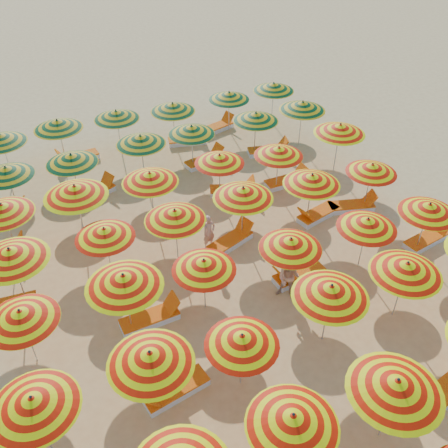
# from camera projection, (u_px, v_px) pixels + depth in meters

# --- Properties ---
(ground) EXTENTS (120.00, 120.00, 0.00)m
(ground) POSITION_uv_depth(u_px,v_px,m) (230.00, 272.00, 16.16)
(ground) COLOR #EEB86A
(ground) RESTS_ON ground
(umbrella_8) EXTENTS (2.42, 2.42, 2.09)m
(umbrella_8) POSITION_uv_depth(u_px,v_px,m) (293.00, 420.00, 10.07)
(umbrella_8) COLOR silver
(umbrella_8) RESTS_ON ground
(umbrella_9) EXTENTS (2.54, 2.54, 2.23)m
(umbrella_9) POSITION_uv_depth(u_px,v_px,m) (396.00, 386.00, 10.56)
(umbrella_9) COLOR silver
(umbrella_9) RESTS_ON ground
(umbrella_12) EXTENTS (2.31, 2.31, 2.09)m
(umbrella_12) POSITION_uv_depth(u_px,v_px,m) (33.00, 403.00, 10.38)
(umbrella_12) COLOR silver
(umbrella_12) RESTS_ON ground
(umbrella_13) EXTENTS (2.65, 2.65, 2.16)m
(umbrella_13) POSITION_uv_depth(u_px,v_px,m) (150.00, 358.00, 11.20)
(umbrella_13) COLOR silver
(umbrella_13) RESTS_ON ground
(umbrella_14) EXTENTS (2.28, 2.28, 1.94)m
(umbrella_14) POSITION_uv_depth(u_px,v_px,m) (242.00, 340.00, 11.83)
(umbrella_14) COLOR silver
(umbrella_14) RESTS_ON ground
(umbrella_15) EXTENTS (2.69, 2.69, 2.16)m
(umbrella_15) POSITION_uv_depth(u_px,v_px,m) (331.00, 291.00, 12.83)
(umbrella_15) COLOR silver
(umbrella_15) RESTS_ON ground
(umbrella_16) EXTENTS (2.54, 2.54, 2.12)m
(umbrella_16) POSITION_uv_depth(u_px,v_px,m) (407.00, 268.00, 13.57)
(umbrella_16) COLOR silver
(umbrella_16) RESTS_ON ground
(umbrella_18) EXTENTS (2.46, 2.46, 2.00)m
(umbrella_18) POSITION_uv_depth(u_px,v_px,m) (21.00, 316.00, 12.37)
(umbrella_18) COLOR silver
(umbrella_18) RESTS_ON ground
(umbrella_19) EXTENTS (2.69, 2.69, 2.23)m
(umbrella_19) POSITION_uv_depth(u_px,v_px,m) (124.00, 281.00, 13.06)
(umbrella_19) COLOR silver
(umbrella_19) RESTS_ON ground
(umbrella_20) EXTENTS (2.39, 2.39, 1.95)m
(umbrella_20) POSITION_uv_depth(u_px,v_px,m) (204.00, 265.00, 13.90)
(umbrella_20) COLOR silver
(umbrella_20) RESTS_ON ground
(umbrella_21) EXTENTS (2.47, 2.47, 2.00)m
(umbrella_21) POSITION_uv_depth(u_px,v_px,m) (291.00, 244.00, 14.55)
(umbrella_21) COLOR silver
(umbrella_21) RESTS_ON ground
(umbrella_22) EXTENTS (2.47, 2.47, 1.98)m
(umbrella_22) POSITION_uv_depth(u_px,v_px,m) (367.00, 223.00, 15.33)
(umbrella_22) COLOR silver
(umbrella_22) RESTS_ON ground
(umbrella_23) EXTENTS (2.05, 2.05, 2.01)m
(umbrella_23) POSITION_uv_depth(u_px,v_px,m) (429.00, 209.00, 15.89)
(umbrella_23) COLOR silver
(umbrella_23) RESTS_ON ground
(umbrella_24) EXTENTS (2.29, 2.29, 2.22)m
(umbrella_24) POSITION_uv_depth(u_px,v_px,m) (10.00, 255.00, 13.87)
(umbrella_24) COLOR silver
(umbrella_24) RESTS_ON ground
(umbrella_25) EXTENTS (1.95, 1.95, 1.94)m
(umbrella_25) POSITION_uv_depth(u_px,v_px,m) (104.00, 233.00, 15.02)
(umbrella_25) COLOR silver
(umbrella_25) RESTS_ON ground
(umbrella_26) EXTENTS (2.31, 2.31, 2.08)m
(umbrella_26) POSITION_uv_depth(u_px,v_px,m) (175.00, 215.00, 15.53)
(umbrella_26) COLOR silver
(umbrella_26) RESTS_ON ground
(umbrella_27) EXTENTS (2.29, 2.29, 2.15)m
(umbrella_27) POSITION_uv_depth(u_px,v_px,m) (243.00, 193.00, 16.38)
(umbrella_27) COLOR silver
(umbrella_27) RESTS_ON ground
(umbrella_28) EXTENTS (2.37, 2.37, 2.11)m
(umbrella_28) POSITION_uv_depth(u_px,v_px,m) (312.00, 179.00, 17.07)
(umbrella_28) COLOR silver
(umbrella_28) RESTS_ON ground
(umbrella_29) EXTENTS (1.96, 1.96, 1.95)m
(umbrella_29) POSITION_uv_depth(u_px,v_px,m) (372.00, 169.00, 17.90)
(umbrella_29) COLOR silver
(umbrella_29) RESTS_ON ground
(umbrella_30) EXTENTS (2.17, 2.17, 2.07)m
(umbrella_30) POSITION_uv_depth(u_px,v_px,m) (2.00, 209.00, 15.78)
(umbrella_30) COLOR silver
(umbrella_30) RESTS_ON ground
(umbrella_31) EXTENTS (2.75, 2.75, 2.26)m
(umbrella_31) POSITION_uv_depth(u_px,v_px,m) (75.00, 191.00, 16.30)
(umbrella_31) COLOR silver
(umbrella_31) RESTS_ON ground
(umbrella_32) EXTENTS (2.06, 2.06, 2.11)m
(umbrella_32) POSITION_uv_depth(u_px,v_px,m) (150.00, 177.00, 17.18)
(umbrella_32) COLOR silver
(umbrella_32) RESTS_ON ground
(umbrella_33) EXTENTS (2.36, 2.36, 1.98)m
(umbrella_33) POSITION_uv_depth(u_px,v_px,m) (219.00, 159.00, 18.39)
(umbrella_33) COLOR silver
(umbrella_33) RESTS_ON ground
(umbrella_34) EXTENTS (2.22, 2.22, 1.99)m
(umbrella_34) POSITION_uv_depth(u_px,v_px,m) (279.00, 152.00, 18.80)
(umbrella_34) COLOR silver
(umbrella_34) RESTS_ON ground
(umbrella_35) EXTENTS (2.66, 2.66, 2.20)m
(umbrella_35) POSITION_uv_depth(u_px,v_px,m) (340.00, 129.00, 19.85)
(umbrella_35) COLOR silver
(umbrella_35) RESTS_ON ground
(umbrella_36) EXTENTS (2.09, 2.09, 2.00)m
(umbrella_36) POSITION_uv_depth(u_px,v_px,m) (6.00, 171.00, 17.66)
(umbrella_36) COLOR silver
(umbrella_36) RESTS_ON ground
(umbrella_37) EXTENTS (2.25, 2.25, 2.04)m
(umbrella_37) POSITION_uv_depth(u_px,v_px,m) (71.00, 159.00, 18.30)
(umbrella_37) COLOR silver
(umbrella_37) RESTS_ON ground
(umbrella_38) EXTENTS (2.57, 2.57, 2.08)m
(umbrella_38) POSITION_uv_depth(u_px,v_px,m) (141.00, 140.00, 19.36)
(umbrella_38) COLOR silver
(umbrella_38) RESTS_ON ground
(umbrella_39) EXTENTS (2.48, 2.48, 2.01)m
(umbrella_39) POSITION_uv_depth(u_px,v_px,m) (192.00, 130.00, 20.13)
(umbrella_39) COLOR silver
(umbrella_39) RESTS_ON ground
(umbrella_40) EXTENTS (2.56, 2.56, 2.05)m
(umbrella_40) POSITION_uv_depth(u_px,v_px,m) (256.00, 117.00, 20.99)
(umbrella_40) COLOR silver
(umbrella_40) RESTS_ON ground
(umbrella_41) EXTENTS (2.07, 2.07, 2.15)m
(umbrella_41) POSITION_uv_depth(u_px,v_px,m) (302.00, 106.00, 21.62)
(umbrella_41) COLOR silver
(umbrella_41) RESTS_ON ground
(umbrella_42) EXTENTS (2.15, 2.15, 2.07)m
(umbrella_42) POSITION_uv_depth(u_px,v_px,m) (1.00, 138.00, 19.46)
(umbrella_42) COLOR silver
(umbrella_42) RESTS_ON ground
(umbrella_43) EXTENTS (2.04, 2.04, 2.12)m
(umbrella_43) POSITION_uv_depth(u_px,v_px,m) (58.00, 124.00, 20.31)
(umbrella_43) COLOR silver
(umbrella_43) RESTS_ON ground
(umbrella_44) EXTENTS (2.42, 2.42, 2.06)m
(umbrella_44) POSITION_uv_depth(u_px,v_px,m) (116.00, 115.00, 21.13)
(umbrella_44) COLOR silver
(umbrella_44) RESTS_ON ground
(umbrella_45) EXTENTS (2.60, 2.60, 2.08)m
(umbrella_45) POSITION_uv_depth(u_px,v_px,m) (173.00, 107.00, 21.66)
(umbrella_45) COLOR silver
(umbrella_45) RESTS_ON ground
(umbrella_46) EXTENTS (2.44, 2.44, 1.99)m
(umbrella_46) POSITION_uv_depth(u_px,v_px,m) (229.00, 96.00, 22.81)
(umbrella_46) COLOR silver
(umbrella_46) RESTS_ON ground
(umbrella_47) EXTENTS (2.13, 2.13, 2.06)m
(umbrella_47) POSITION_uv_depth(u_px,v_px,m) (274.00, 87.00, 23.46)
(umbrella_47) COLOR silver
(umbrella_47) RESTS_ON ground
(lounger_3) EXTENTS (1.81, 0.91, 0.69)m
(lounger_3) POSITION_uv_depth(u_px,v_px,m) (174.00, 390.00, 12.53)
(lounger_3) COLOR white
(lounger_3) RESTS_ON ground
(lounger_4) EXTENTS (1.77, 0.70, 0.69)m
(lounger_4) POSITION_uv_depth(u_px,v_px,m) (151.00, 318.00, 14.41)
(lounger_4) COLOR white
(lounger_4) RESTS_ON ground
(lounger_5) EXTENTS (1.78, 0.76, 0.69)m
(lounger_5) POSITION_uv_depth(u_px,v_px,m) (298.00, 275.00, 15.81)
(lounger_5) COLOR white
(lounger_5) RESTS_ON ground
(lounger_6) EXTENTS (1.81, 0.89, 0.69)m
(lounger_6) POSITION_uv_depth(u_px,v_px,m) (427.00, 239.00, 17.22)
(lounger_6) COLOR white
(lounger_6) RESTS_ON ground
(lounger_7) EXTENTS (1.76, 0.67, 0.69)m
(lounger_7) POSITION_uv_depth(u_px,v_px,m) (5.00, 306.00, 14.77)
(lounger_7) COLOR white
(lounger_7) RESTS_ON ground
(lounger_8) EXTENTS (1.83, 1.16, 0.69)m
(lounger_8) POSITION_uv_depth(u_px,v_px,m) (231.00, 241.00, 17.15)
(lounger_8) COLOR white
(lounger_8) RESTS_ON ground
(lounger_9) EXTENTS (1.82, 1.01, 0.69)m
(lounger_9) POSITION_uv_depth(u_px,v_px,m) (317.00, 214.00, 18.34)
(lounger_9) COLOR white
(lounger_9) RESTS_ON ground
(lounger_10) EXTENTS (1.82, 1.01, 0.69)m
(lounger_10) POSITION_uv_depth(u_px,v_px,m) (352.00, 206.00, 18.76)
(lounger_10) COLOR white
(lounger_10) RESTS_ON ground
(lounger_11) EXTENTS (1.77, 0.71, 0.69)m
(lounger_11) POSITION_uv_depth(u_px,v_px,m) (0.00, 252.00, 16.68)
(lounger_11) COLOR white
(lounger_11) RESTS_ON ground
(lounger_12) EXTENTS (1.83, 1.12, 0.69)m
(lounger_12) POSITION_uv_depth(u_px,v_px,m) (233.00, 190.00, 19.60)
(lounger_12) COLOR white
(lounger_12) RESTS_ON ground
(lounger_13) EXTENTS (1.75, 0.63, 0.69)m
(lounger_13) POSITION_uv_depth(u_px,v_px,m) (287.00, 181.00, 20.12)
(lounger_13) COLOR white
(lounger_13) RESTS_ON ground
(lounger_14) EXTENTS (1.82, 1.23, 0.69)m
(lounger_14) POSITION_uv_depth(u_px,v_px,m) (4.00, 211.00, 18.50)
(lounger_14) COLOR white
(lounger_14) RESTS_ON ground
(lounger_15) EXTENTS (1.82, 1.25, 0.69)m
(lounger_15) POSITION_uv_depth(u_px,v_px,m) (95.00, 193.00, 19.45)
(lounger_15) COLOR white
(lounger_15) RESTS_ON ground
(lounger_16) EXTENTS (1.82, 0.95, 0.69)m
(lounger_16) POSITION_uv_depth(u_px,v_px,m) (205.00, 160.00, 21.40)
(lounger_16) COLOR white
(lounger_16) RESTS_ON ground
(lounger_17) EXTENTS (1.82, 0.95, 0.69)m
(lounger_17) POSITION_uv_depth(u_px,v_px,m) (268.00, 151.00, 22.05)
(lounger_17) COLOR white
(lounger_17) RESTS_ON ground
(lounger_18) EXTENTS (1.79, 0.80, 0.69)m
(lounger_18) POSITION_uv_depth(u_px,v_px,m) (77.00, 158.00, 21.56)
(lounger_18) COLOR white
(lounger_18) RESTS_ON ground
(lounger_19) EXTENTS (1.81, 0.91, 0.69)m
(lounger_19) POSITION_uv_depth(u_px,v_px,m) (188.00, 140.00, 22.80)
(lounger_19) COLOR white
(lounger_19) RESTS_ON ground
(lounger_20) EXTENTS (1.83, 1.06, 0.69)m
(lounger_20) POSITION_uv_depth(u_px,v_px,m) (217.00, 127.00, 23.81)
(lounger_20) COLOR white
(lounger_20) RESTS_ON ground
(beachgoer_b) EXTENTS (0.93, 0.91, 1.51)m
(beachgoer_b) POSITION_uv_depth(u_px,v_px,m) (289.00, 278.00, 14.84)
(beachgoer_b) COLOR tan
(beachgoer_b) RESTS_ON ground
(beachgoer_a) EXTENTS (0.55, 0.44, 1.32)m
(beachgoer_a) POSITION_uv_depth(u_px,v_px,m) (209.00, 232.00, 16.71)
(beachgoer_a) COLOR tan
(beachgoer_a) RESTS_ON ground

